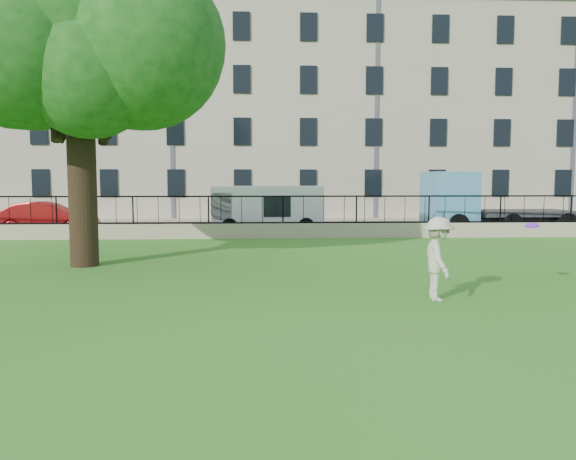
{
  "coord_description": "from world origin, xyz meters",
  "views": [
    {
      "loc": [
        -0.96,
        -10.65,
        2.31
      ],
      "look_at": [
        -0.23,
        3.5,
        1.07
      ],
      "focal_mm": 35.0,
      "sensor_mm": 36.0,
      "label": 1
    }
  ],
  "objects": [
    {
      "name": "iron_railing",
      "position": [
        0.0,
        12.0,
        1.15
      ],
      "size": [
        50.0,
        0.05,
        1.13
      ],
      "color": "black",
      "rests_on": "retaining_wall"
    },
    {
      "name": "building_row",
      "position": [
        0.0,
        27.57,
        6.92
      ],
      "size": [
        56.4,
        10.4,
        13.8
      ],
      "color": "#BCB295",
      "rests_on": "ground"
    },
    {
      "name": "red_sedan",
      "position": [
        -10.26,
        14.4,
        0.7
      ],
      "size": [
        4.33,
        1.8,
        1.39
      ],
      "primitive_type": "imported",
      "rotation": [
        0.0,
        0.0,
        1.65
      ],
      "color": "#B21518",
      "rests_on": "street"
    },
    {
      "name": "tree",
      "position": [
        -5.86,
        4.87,
        6.34
      ],
      "size": [
        7.87,
        6.07,
        9.62
      ],
      "color": "black",
      "rests_on": "ground"
    },
    {
      "name": "ground",
      "position": [
        0.0,
        0.0,
        0.0
      ],
      "size": [
        120.0,
        120.0,
        0.0
      ],
      "primitive_type": "plane",
      "color": "#2E6E1A",
      "rests_on": "ground"
    },
    {
      "name": "white_van",
      "position": [
        -0.62,
        14.87,
        1.04
      ],
      "size": [
        5.06,
        2.17,
        2.09
      ],
      "primitive_type": "cube",
      "rotation": [
        0.0,
        0.0,
        0.05
      ],
      "color": "white",
      "rests_on": "street"
    },
    {
      "name": "street",
      "position": [
        0.0,
        16.7,
        0.01
      ],
      "size": [
        60.0,
        9.0,
        0.01
      ],
      "primitive_type": "cube",
      "color": "black",
      "rests_on": "ground"
    },
    {
      "name": "man",
      "position": [
        2.5,
        -0.05,
        0.81
      ],
      "size": [
        0.65,
        1.08,
        1.63
      ],
      "primitive_type": "imported",
      "rotation": [
        0.0,
        0.0,
        1.52
      ],
      "color": "beige",
      "rests_on": "ground"
    },
    {
      "name": "retaining_wall",
      "position": [
        0.0,
        12.0,
        0.3
      ],
      "size": [
        50.0,
        0.4,
        0.6
      ],
      "primitive_type": "cube",
      "color": "tan",
      "rests_on": "ground"
    },
    {
      "name": "blue_truck",
      "position": [
        9.86,
        14.4,
        1.36
      ],
      "size": [
        6.62,
        2.68,
        2.73
      ],
      "primitive_type": "cube",
      "rotation": [
        0.0,
        0.0,
        0.06
      ],
      "color": "#57A0CC",
      "rests_on": "street"
    },
    {
      "name": "frisbee",
      "position": [
        4.7,
        0.67,
        1.39
      ],
      "size": [
        0.31,
        0.32,
        0.12
      ],
      "primitive_type": "cylinder",
      "rotation": [
        0.21,
        -0.14,
        -0.19
      ],
      "color": "#8328E2"
    },
    {
      "name": "sidewalk",
      "position": [
        0.0,
        21.9,
        0.06
      ],
      "size": [
        60.0,
        1.4,
        0.12
      ],
      "primitive_type": "cube",
      "color": "tan",
      "rests_on": "ground"
    }
  ]
}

